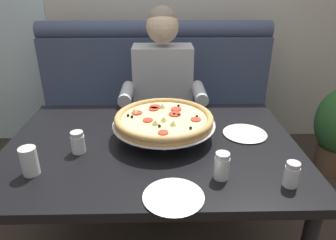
{
  "coord_description": "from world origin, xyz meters",
  "views": [
    {
      "loc": [
        0.05,
        -1.26,
        1.43
      ],
      "look_at": [
        0.08,
        0.09,
        0.8
      ],
      "focal_mm": 32.85,
      "sensor_mm": 36.0,
      "label": 1
    }
  ],
  "objects_px": {
    "diner_main": "(163,96)",
    "dining_table": "(152,157)",
    "shaker_parmesan": "(78,144)",
    "patio_chair": "(31,70)",
    "shaker_oregano": "(222,168)",
    "plate_near_right": "(245,132)",
    "shaker_pepper_flakes": "(291,176)",
    "plate_near_left": "(173,195)",
    "booth_bench": "(156,121)",
    "pizza": "(164,120)",
    "drinking_glass": "(30,163)"
  },
  "relations": [
    {
      "from": "shaker_pepper_flakes",
      "to": "shaker_parmesan",
      "type": "xyz_separation_m",
      "value": [
        -0.84,
        0.26,
        0.0
      ]
    },
    {
      "from": "pizza",
      "to": "patio_chair",
      "type": "height_order",
      "value": "patio_chair"
    },
    {
      "from": "dining_table",
      "to": "patio_chair",
      "type": "distance_m",
      "value": 2.44
    },
    {
      "from": "diner_main",
      "to": "shaker_oregano",
      "type": "bearing_deg",
      "value": -77.28
    },
    {
      "from": "dining_table",
      "to": "pizza",
      "type": "distance_m",
      "value": 0.19
    },
    {
      "from": "dining_table",
      "to": "pizza",
      "type": "height_order",
      "value": "pizza"
    },
    {
      "from": "drinking_glass",
      "to": "patio_chair",
      "type": "relative_size",
      "value": 0.13
    },
    {
      "from": "shaker_pepper_flakes",
      "to": "shaker_parmesan",
      "type": "bearing_deg",
      "value": 162.8
    },
    {
      "from": "shaker_oregano",
      "to": "booth_bench",
      "type": "bearing_deg",
      "value": 102.59
    },
    {
      "from": "pizza",
      "to": "shaker_parmesan",
      "type": "height_order",
      "value": "pizza"
    },
    {
      "from": "booth_bench",
      "to": "shaker_pepper_flakes",
      "type": "relative_size",
      "value": 18.51
    },
    {
      "from": "booth_bench",
      "to": "plate_near_left",
      "type": "relative_size",
      "value": 8.33
    },
    {
      "from": "dining_table",
      "to": "plate_near_right",
      "type": "xyz_separation_m",
      "value": [
        0.46,
        0.08,
        0.09
      ]
    },
    {
      "from": "dining_table",
      "to": "plate_near_right",
      "type": "relative_size",
      "value": 6.29
    },
    {
      "from": "pizza",
      "to": "drinking_glass",
      "type": "xyz_separation_m",
      "value": [
        -0.52,
        -0.3,
        -0.04
      ]
    },
    {
      "from": "diner_main",
      "to": "dining_table",
      "type": "bearing_deg",
      "value": -94.83
    },
    {
      "from": "shaker_pepper_flakes",
      "to": "shaker_parmesan",
      "type": "distance_m",
      "value": 0.88
    },
    {
      "from": "patio_chair",
      "to": "shaker_pepper_flakes",
      "type": "bearing_deg",
      "value": -51.35
    },
    {
      "from": "pizza",
      "to": "plate_near_left",
      "type": "distance_m",
      "value": 0.47
    },
    {
      "from": "plate_near_left",
      "to": "plate_near_right",
      "type": "height_order",
      "value": "same"
    },
    {
      "from": "shaker_pepper_flakes",
      "to": "shaker_oregano",
      "type": "height_order",
      "value": "shaker_oregano"
    },
    {
      "from": "shaker_pepper_flakes",
      "to": "patio_chair",
      "type": "bearing_deg",
      "value": 128.65
    },
    {
      "from": "shaker_parmesan",
      "to": "shaker_pepper_flakes",
      "type": "bearing_deg",
      "value": -17.2
    },
    {
      "from": "dining_table",
      "to": "drinking_glass",
      "type": "height_order",
      "value": "drinking_glass"
    },
    {
      "from": "pizza",
      "to": "plate_near_right",
      "type": "height_order",
      "value": "pizza"
    },
    {
      "from": "shaker_pepper_flakes",
      "to": "shaker_parmesan",
      "type": "height_order",
      "value": "same"
    },
    {
      "from": "diner_main",
      "to": "shaker_oregano",
      "type": "height_order",
      "value": "diner_main"
    },
    {
      "from": "drinking_glass",
      "to": "plate_near_right",
      "type": "bearing_deg",
      "value": 18.78
    },
    {
      "from": "plate_near_right",
      "to": "drinking_glass",
      "type": "bearing_deg",
      "value": -161.22
    },
    {
      "from": "shaker_pepper_flakes",
      "to": "patio_chair",
      "type": "relative_size",
      "value": 0.11
    },
    {
      "from": "booth_bench",
      "to": "plate_near_right",
      "type": "bearing_deg",
      "value": -62.27
    },
    {
      "from": "shaker_parmesan",
      "to": "patio_chair",
      "type": "relative_size",
      "value": 0.11
    },
    {
      "from": "pizza",
      "to": "drinking_glass",
      "type": "relative_size",
      "value": 4.25
    },
    {
      "from": "booth_bench",
      "to": "plate_near_left",
      "type": "xyz_separation_m",
      "value": [
        0.09,
        -1.34,
        0.34
      ]
    },
    {
      "from": "shaker_parmesan",
      "to": "plate_near_left",
      "type": "height_order",
      "value": "shaker_parmesan"
    },
    {
      "from": "diner_main",
      "to": "shaker_parmesan",
      "type": "bearing_deg",
      "value": -116.66
    },
    {
      "from": "diner_main",
      "to": "patio_chair",
      "type": "height_order",
      "value": "diner_main"
    },
    {
      "from": "plate_near_left",
      "to": "plate_near_right",
      "type": "bearing_deg",
      "value": 51.88
    },
    {
      "from": "plate_near_right",
      "to": "drinking_glass",
      "type": "distance_m",
      "value": 0.98
    },
    {
      "from": "shaker_oregano",
      "to": "patio_chair",
      "type": "distance_m",
      "value": 2.84
    },
    {
      "from": "booth_bench",
      "to": "diner_main",
      "type": "bearing_deg",
      "value": -77.88
    },
    {
      "from": "diner_main",
      "to": "pizza",
      "type": "bearing_deg",
      "value": -90.0
    },
    {
      "from": "shaker_parmesan",
      "to": "patio_chair",
      "type": "height_order",
      "value": "patio_chair"
    },
    {
      "from": "dining_table",
      "to": "plate_near_left",
      "type": "relative_size",
      "value": 6.17
    },
    {
      "from": "plate_near_left",
      "to": "drinking_glass",
      "type": "bearing_deg",
      "value": 163.98
    },
    {
      "from": "dining_table",
      "to": "shaker_parmesan",
      "type": "xyz_separation_m",
      "value": [
        -0.32,
        -0.08,
        0.12
      ]
    },
    {
      "from": "plate_near_left",
      "to": "shaker_oregano",
      "type": "bearing_deg",
      "value": 31.48
    },
    {
      "from": "dining_table",
      "to": "diner_main",
      "type": "distance_m",
      "value": 0.68
    },
    {
      "from": "shaker_oregano",
      "to": "plate_near_right",
      "type": "height_order",
      "value": "shaker_oregano"
    },
    {
      "from": "booth_bench",
      "to": "patio_chair",
      "type": "relative_size",
      "value": 2.12
    }
  ]
}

